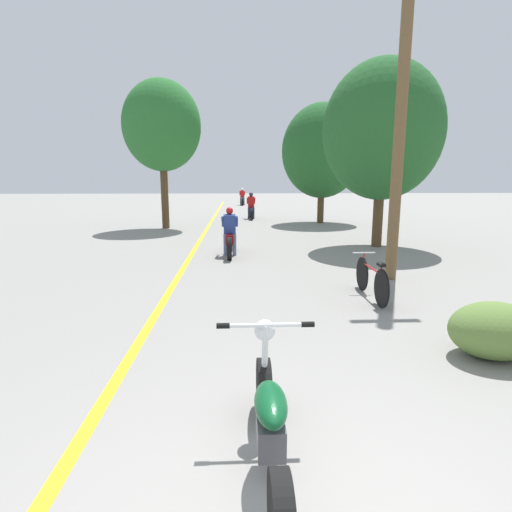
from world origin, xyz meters
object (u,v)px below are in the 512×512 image
Objects in this scene: roadside_tree_left at (162,126)px; motorcycle_rider_lead at (230,238)px; motorcycle_foreground at (270,423)px; roadside_tree_right_near at (383,131)px; roadside_tree_right_far at (322,151)px; motorcycle_rider_far at (242,199)px; bicycle_parked at (371,279)px; utility_pole at (401,111)px; motorcycle_rider_mid at (251,209)px.

roadside_tree_left is 8.27m from motorcycle_rider_lead.
roadside_tree_left is 16.29m from motorcycle_foreground.
roadside_tree_left is (-7.77, 5.35, 0.76)m from roadside_tree_right_near.
roadside_tree_left is at bearing -166.01° from roadside_tree_right_far.
motorcycle_rider_far is 1.16× the size of bicycle_parked.
roadside_tree_right_near reaches higher than motorcycle_rider_lead.
bicycle_parked is (-0.93, -1.44, -3.20)m from utility_pole.
motorcycle_foreground is at bearing -87.06° from motorcycle_rider_lead.
utility_pole is at bearing -79.21° from motorcycle_rider_mid.
roadside_tree_right_far is 2.72× the size of motorcycle_rider_mid.
motorcycle_rider_far reaches higher than motorcycle_rider_lead.
bicycle_parked is (2.69, -4.38, -0.16)m from motorcycle_rider_lead.
utility_pole is 4.40m from roadside_tree_right_near.
roadside_tree_right_near reaches higher than motorcycle_rider_mid.
motorcycle_rider_mid is (-2.62, 13.75, -3.02)m from utility_pole.
motorcycle_rider_far is at bearing 91.61° from motorcycle_rider_mid.
roadside_tree_left is at bearing 114.23° from motorcycle_rider_lead.
motorcycle_rider_far reaches higher than motorcycle_foreground.
motorcycle_rider_mid is (-3.41, 2.31, -2.97)m from roadside_tree_right_far.
utility_pole is 3.43× the size of motorcycle_rider_far.
utility_pole is 5.57m from motorcycle_rider_lead.
roadside_tree_left is at bearing 145.46° from roadside_tree_right_near.
motorcycle_foreground is (-4.33, -10.05, -3.26)m from roadside_tree_right_near.
motorcycle_rider_lead is 0.98× the size of motorcycle_rider_far.
utility_pole reaches higher than roadside_tree_right_far.
roadside_tree_left is 3.64× the size of bicycle_parked.
motorcycle_rider_mid is at bearing 88.40° from motorcycle_foreground.
motorcycle_foreground is (3.44, -15.40, -4.02)m from roadside_tree_left.
roadside_tree_left reaches higher than motorcycle_foreground.
motorcycle_rider_far is (0.21, 31.38, 0.14)m from motorcycle_foreground.
motorcycle_rider_lead is 22.64m from motorcycle_rider_far.
motorcycle_foreground is 1.15× the size of bicycle_parked.
motorcycle_rider_far is at bearing 88.33° from motorcycle_rider_lead.
bicycle_parked is at bearing -85.71° from motorcycle_rider_far.
motorcycle_rider_far reaches higher than bicycle_parked.
utility_pole is at bearing 61.40° from motorcycle_foreground.
utility_pole is 1.19× the size of roadside_tree_right_near.
roadside_tree_right_near is 9.47m from roadside_tree_left.
roadside_tree_right_far is at bearing 86.05° from utility_pole.
bicycle_parked is at bearing -110.17° from roadside_tree_right_near.
roadside_tree_right_near is at bearing 74.69° from utility_pole.
motorcycle_rider_far is at bearing 104.83° from roadside_tree_right_far.
roadside_tree_right_far is at bearing 82.41° from bicycle_parked.
roadside_tree_right_near is 5.86m from motorcycle_rider_lead.
motorcycle_rider_lead is at bearing 121.50° from bicycle_parked.
roadside_tree_left is at bearing -133.86° from motorcycle_rider_mid.
motorcycle_rider_lead is at bearing -65.77° from roadside_tree_left.
motorcycle_rider_far is (-3.74, 14.14, -2.98)m from roadside_tree_right_far.
roadside_tree_right_near is 1.00× the size of roadside_tree_right_far.
motorcycle_rider_mid is at bearing 46.14° from roadside_tree_left.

